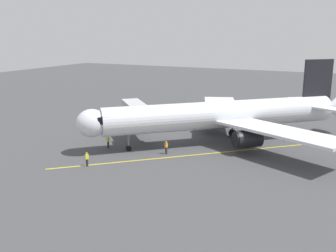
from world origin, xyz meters
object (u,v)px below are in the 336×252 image
Objects in this scene: airplane at (224,115)px; ground_crew_wing_walker at (166,147)px; jet_bridge at (138,114)px; baggage_cart_near_nose at (184,120)px; ground_crew_marshaller at (87,159)px; ground_crew_loader at (108,142)px.

ground_crew_wing_walker is at bearing 60.61° from airplane.
airplane is at bearing -161.90° from jet_bridge.
baggage_cart_near_nose is at bearing -73.41° from ground_crew_wing_walker.
airplane is 3.45× the size of jet_bridge.
ground_crew_marshaller and ground_crew_wing_walker have the same top height.
ground_crew_loader is 0.60× the size of baggage_cart_near_nose.
ground_crew_marshaller is at bearing 105.99° from ground_crew_loader.
ground_crew_marshaller is (-0.80, 13.07, -2.88)m from jet_bridge.
ground_crew_marshaller reaches higher than baggage_cart_near_nose.
baggage_cart_near_nose is at bearing -40.66° from airplane.
ground_crew_marshaller is at bearing 53.30° from ground_crew_wing_walker.
ground_crew_wing_walker is (-6.25, -8.38, 0.00)m from ground_crew_marshaller.
jet_bridge is 3.37× the size of baggage_cart_near_nose.
ground_crew_loader is at bearing -74.01° from ground_crew_marshaller.
ground_crew_loader is (8.34, 1.06, 0.00)m from ground_crew_wing_walker.
jet_bridge is 12.94m from baggage_cart_near_nose.
airplane is at bearing 139.34° from baggage_cart_near_nose.
airplane is 19.47× the size of ground_crew_wing_walker.
airplane is 13.50m from baggage_cart_near_nose.
ground_crew_loader is 18.45m from baggage_cart_near_nose.
baggage_cart_near_nose is (5.09, -17.10, -0.23)m from ground_crew_wing_walker.
jet_bridge is (11.87, 3.88, -0.24)m from airplane.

